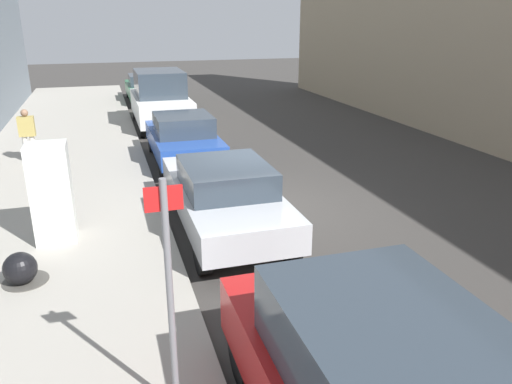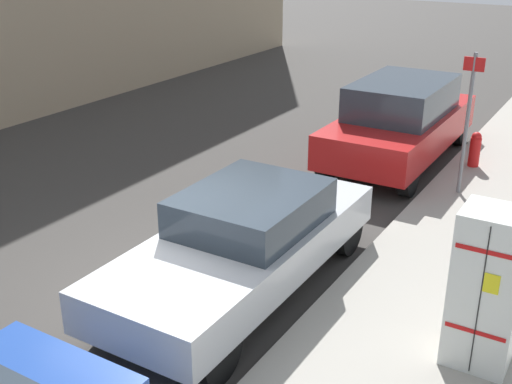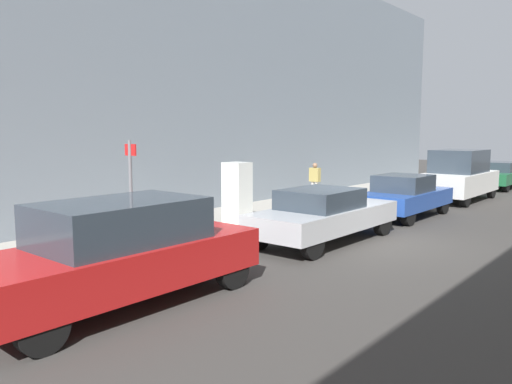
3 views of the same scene
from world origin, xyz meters
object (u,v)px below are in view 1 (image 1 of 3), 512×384
object	(u,v)px
parked_van_white	(160,99)
street_sign_post	(170,289)
trash_bag	(20,268)
parked_sedan_green	(146,88)
discarded_refrigerator	(52,193)
parked_hatchback_blue	(183,138)
pedestrian_walking_far	(27,132)
parked_sedan_silver	(224,194)

from	to	relation	value
parked_van_white	street_sign_post	bearing A→B (deg)	-96.28
trash_bag	parked_sedan_green	distance (m)	18.49
street_sign_post	discarded_refrigerator	bearing A→B (deg)	106.96
parked_hatchback_blue	parked_van_white	size ratio (longest dim) A/B	0.88
pedestrian_walking_far	parked_van_white	bearing A→B (deg)	101.17
pedestrian_walking_far	parked_van_white	distance (m)	6.17
trash_bag	parked_sedan_silver	size ratio (longest dim) A/B	0.11
parked_sedan_green	trash_bag	bearing A→B (deg)	-101.28
trash_bag	parked_van_white	xyz separation A→B (m)	(3.62, 11.94, 0.68)
street_sign_post	parked_sedan_green	bearing A→B (deg)	85.52
street_sign_post	parked_hatchback_blue	world-z (taller)	street_sign_post
street_sign_post	parked_hatchback_blue	bearing A→B (deg)	80.33
parked_hatchback_blue	parked_sedan_green	xyz separation A→B (m)	(0.00, 11.61, -0.03)
parked_hatchback_blue	street_sign_post	bearing A→B (deg)	-99.67
parked_van_white	parked_sedan_green	bearing A→B (deg)	90.00
discarded_refrigerator	trash_bag	size ratio (longest dim) A/B	3.59
street_sign_post	parked_hatchback_blue	xyz separation A→B (m)	(1.68, 9.87, -0.83)
trash_bag	parked_sedan_silver	xyz separation A→B (m)	(3.62, 1.44, 0.36)
street_sign_post	parked_hatchback_blue	size ratio (longest dim) A/B	0.62
discarded_refrigerator	pedestrian_walking_far	bearing A→B (deg)	100.41
trash_bag	pedestrian_walking_far	distance (m)	7.55
trash_bag	parked_van_white	world-z (taller)	parked_van_white
pedestrian_walking_far	street_sign_post	bearing A→B (deg)	-21.52
parked_sedan_silver	street_sign_post	bearing A→B (deg)	-109.32
street_sign_post	parked_sedan_silver	xyz separation A→B (m)	(1.68, 4.80, -0.82)
discarded_refrigerator	parked_hatchback_blue	world-z (taller)	discarded_refrigerator
street_sign_post	parked_van_white	world-z (taller)	street_sign_post
street_sign_post	trash_bag	world-z (taller)	street_sign_post
street_sign_post	parked_sedan_silver	bearing A→B (deg)	70.68
trash_bag	parked_sedan_silver	world-z (taller)	parked_sedan_silver
pedestrian_walking_far	parked_sedan_silver	bearing A→B (deg)	0.28
discarded_refrigerator	parked_sedan_green	distance (m)	16.86
discarded_refrigerator	parked_sedan_green	xyz separation A→B (m)	(3.19, 16.55, -0.34)
street_sign_post	parked_van_white	distance (m)	15.39
discarded_refrigerator	parked_van_white	size ratio (longest dim) A/B	0.39
pedestrian_walking_far	parked_hatchback_blue	size ratio (longest dim) A/B	0.36
parked_sedan_silver	parked_hatchback_blue	size ratio (longest dim) A/B	1.15
parked_sedan_silver	parked_van_white	distance (m)	10.50
parked_hatchback_blue	parked_van_white	world-z (taller)	parked_van_white
discarded_refrigerator	trash_bag	bearing A→B (deg)	-105.25
pedestrian_walking_far	parked_sedan_green	world-z (taller)	pedestrian_walking_far
trash_bag	parked_sedan_green	size ratio (longest dim) A/B	0.11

